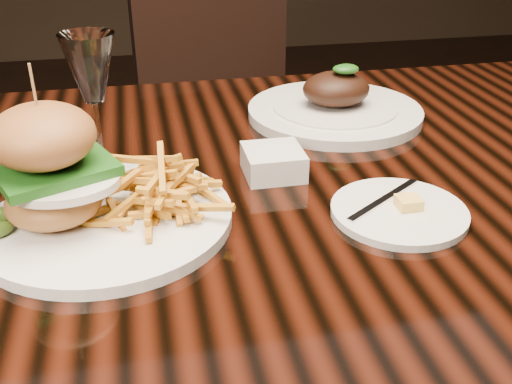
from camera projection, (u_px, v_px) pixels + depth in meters
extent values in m
cube|color=black|center=(255.00, 187.00, 0.86)|extent=(1.60, 0.90, 0.04)
cube|color=black|center=(512.00, 221.00, 1.50)|extent=(0.06, 0.06, 0.71)
cylinder|color=silver|center=(107.00, 218.00, 0.73)|extent=(0.31, 0.31, 0.01)
ellipsoid|color=olive|center=(54.00, 201.00, 0.70)|extent=(0.11, 0.11, 0.05)
ellipsoid|color=silver|center=(63.00, 183.00, 0.67)|extent=(0.13, 0.10, 0.01)
ellipsoid|color=orange|center=(85.00, 179.00, 0.67)|extent=(0.02, 0.02, 0.01)
cube|color=#26691A|center=(48.00, 170.00, 0.68)|extent=(0.16, 0.16, 0.01)
ellipsoid|color=brown|center=(42.00, 136.00, 0.66)|extent=(0.12, 0.12, 0.07)
cylinder|color=#A0784A|center=(37.00, 105.00, 0.64)|extent=(0.00, 0.00, 0.09)
cylinder|color=silver|center=(399.00, 212.00, 0.75)|extent=(0.17, 0.17, 0.01)
cube|color=#F7CB50|center=(408.00, 203.00, 0.74)|extent=(0.03, 0.03, 0.01)
cube|color=silver|center=(384.00, 200.00, 0.76)|extent=(0.13, 0.09, 0.00)
cube|color=silver|center=(273.00, 162.00, 0.84)|extent=(0.08, 0.08, 0.04)
cylinder|color=white|center=(104.00, 170.00, 0.86)|extent=(0.07, 0.07, 0.00)
cylinder|color=white|center=(99.00, 136.00, 0.83)|extent=(0.01, 0.01, 0.10)
cone|color=white|center=(90.00, 68.00, 0.79)|extent=(0.07, 0.07, 0.09)
cylinder|color=silver|center=(335.00, 112.00, 1.05)|extent=(0.30, 0.30, 0.02)
cylinder|color=silver|center=(335.00, 111.00, 1.05)|extent=(0.22, 0.22, 0.02)
ellipsoid|color=black|center=(336.00, 89.00, 1.03)|extent=(0.12, 0.10, 0.06)
ellipsoid|color=#26691A|center=(346.00, 69.00, 1.00)|extent=(0.05, 0.03, 0.02)
cube|color=black|center=(237.00, 143.00, 1.70)|extent=(0.53, 0.53, 0.06)
cube|color=black|center=(211.00, 38.00, 1.76)|extent=(0.46, 0.13, 0.50)
cylinder|color=black|center=(196.00, 258.00, 1.59)|extent=(0.04, 0.04, 0.45)
cylinder|color=black|center=(323.00, 230.00, 1.71)|extent=(0.04, 0.04, 0.45)
cylinder|color=black|center=(162.00, 195.00, 1.90)|extent=(0.04, 0.04, 0.45)
cylinder|color=black|center=(271.00, 175.00, 2.03)|extent=(0.04, 0.04, 0.45)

